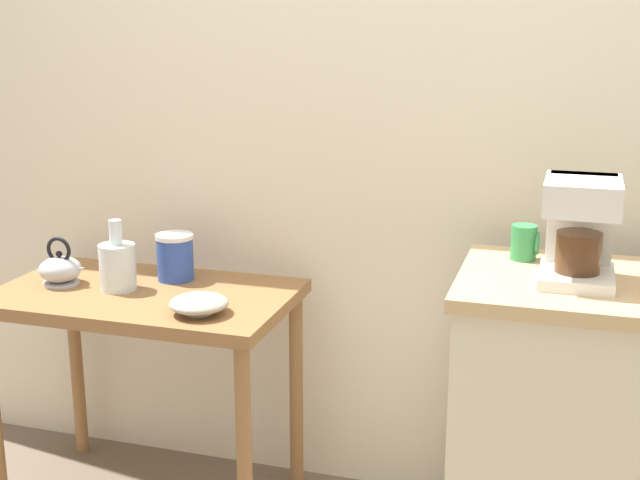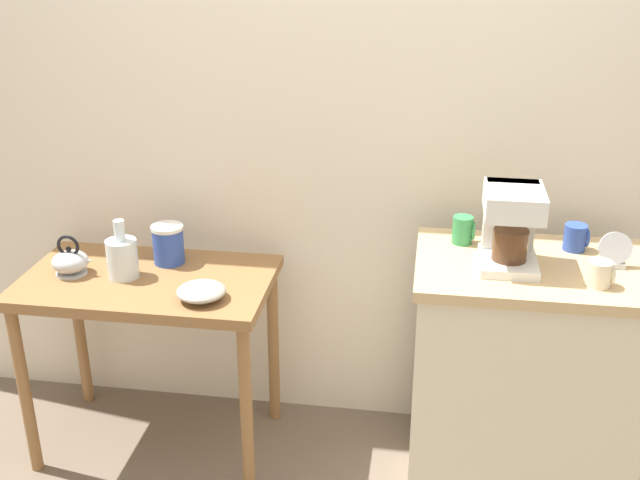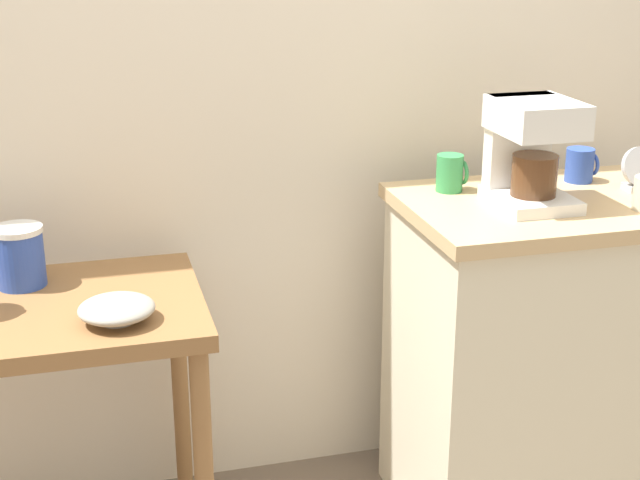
# 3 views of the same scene
# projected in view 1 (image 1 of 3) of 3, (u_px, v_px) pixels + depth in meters

# --- Properties ---
(back_wall) EXTENTS (4.40, 0.10, 2.80)m
(back_wall) POSITION_uv_depth(u_px,v_px,m) (424.00, 61.00, 2.56)
(back_wall) COLOR beige
(back_wall) RESTS_ON ground_plane
(wooden_table) EXTENTS (0.90, 0.53, 0.72)m
(wooden_table) POSITION_uv_depth(u_px,v_px,m) (146.00, 321.00, 2.63)
(wooden_table) COLOR olive
(wooden_table) RESTS_ON ground_plane
(kitchen_counter) EXTENTS (0.76, 0.53, 0.89)m
(kitchen_counter) POSITION_uv_depth(u_px,v_px,m) (598.00, 443.00, 2.24)
(kitchen_counter) COLOR beige
(kitchen_counter) RESTS_ON ground_plane
(bowl_stoneware) EXTENTS (0.17, 0.17, 0.05)m
(bowl_stoneware) POSITION_uv_depth(u_px,v_px,m) (199.00, 303.00, 2.39)
(bowl_stoneware) COLOR #9E998C
(bowl_stoneware) RESTS_ON wooden_table
(teakettle) EXTENTS (0.16, 0.13, 0.15)m
(teakettle) POSITION_uv_depth(u_px,v_px,m) (61.00, 269.00, 2.65)
(teakettle) COLOR #B2B5BA
(teakettle) RESTS_ON wooden_table
(glass_carafe_vase) EXTENTS (0.11, 0.11, 0.22)m
(glass_carafe_vase) POSITION_uv_depth(u_px,v_px,m) (117.00, 265.00, 2.60)
(glass_carafe_vase) COLOR silver
(glass_carafe_vase) RESTS_ON wooden_table
(canister_enamel) EXTENTS (0.12, 0.12, 0.15)m
(canister_enamel) POSITION_uv_depth(u_px,v_px,m) (175.00, 257.00, 2.70)
(canister_enamel) COLOR #2D4CAD
(canister_enamel) RESTS_ON wooden_table
(coffee_maker) EXTENTS (0.18, 0.22, 0.26)m
(coffee_maker) POSITION_uv_depth(u_px,v_px,m) (580.00, 225.00, 2.11)
(coffee_maker) COLOR white
(coffee_maker) RESTS_ON kitchen_counter
(mug_tall_green) EXTENTS (0.08, 0.07, 0.10)m
(mug_tall_green) POSITION_uv_depth(u_px,v_px,m) (525.00, 242.00, 2.31)
(mug_tall_green) COLOR #338C4C
(mug_tall_green) RESTS_ON kitchen_counter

